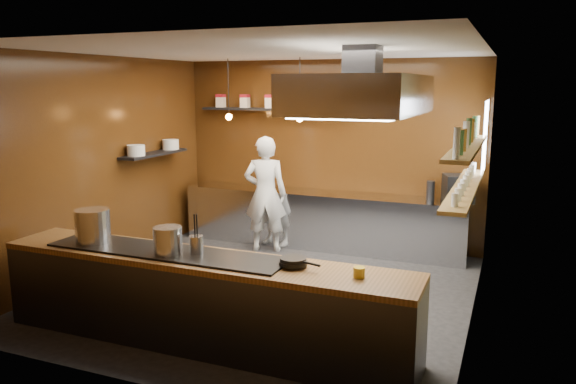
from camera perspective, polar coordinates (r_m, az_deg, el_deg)
The scene contains 26 objects.
floor at distance 7.31m, azimuth -2.21°, elevation -10.00°, with size 5.00×5.00×0.00m, color black.
back_wall at distance 9.23m, azimuth 4.12°, elevation 3.97°, with size 5.00×5.00×0.00m, color #331909.
left_wall at distance 8.26m, azimuth -18.32°, elevation 2.64°, with size 5.00×5.00×0.00m, color #331909.
right_wall at distance 6.33m, azimuth 18.80°, elevation 0.25°, with size 5.00×5.00×0.00m, color #4B452A.
ceiling at distance 6.85m, azimuth -2.40°, elevation 14.18°, with size 5.00×5.00×0.00m, color silver.
window_pane at distance 7.96m, azimuth 19.38°, elevation 5.19°, with size 1.00×1.00×0.00m, color white.
prep_counter at distance 9.11m, azimuth 3.39°, elevation -2.83°, with size 4.60×0.65×0.90m, color silver.
pass_counter at distance 5.82m, azimuth -8.88°, elevation -10.79°, with size 4.40×0.72×0.94m.
tin_shelf at distance 9.36m, azimuth -1.39°, elevation 8.39°, with size 2.60×0.26×0.04m, color black.
plate_shelf at distance 8.94m, azimuth -13.42°, elevation 3.80°, with size 0.30×1.40×0.04m, color black.
bottle_shelf_upper at distance 6.58m, azimuth 17.79°, elevation 4.39°, with size 0.26×2.80×0.04m, color olive.
bottle_shelf_lower at distance 6.64m, azimuth 17.56°, elevation 0.36°, with size 0.26×2.80×0.04m, color olive.
extractor_hood at distance 6.02m, azimuth 7.52°, elevation 9.85°, with size 1.20×2.00×0.72m.
pendant_left at distance 8.99m, azimuth -6.04°, elevation 7.92°, with size 0.10×0.10×0.95m.
pendant_right at distance 8.49m, azimuth 1.20°, elevation 7.81°, with size 0.10×0.10×0.95m.
storage_tins at distance 9.30m, azimuth -0.53°, elevation 9.18°, with size 2.43×0.13×0.22m.
plate_stacks at distance 8.93m, azimuth -13.45°, elevation 4.44°, with size 0.26×1.16×0.16m.
bottles at distance 6.56m, azimuth 17.86°, elevation 5.61°, with size 0.06×2.66×0.24m.
wine_glasses at distance 6.63m, azimuth 17.60°, elevation 1.08°, with size 0.07×2.37×0.13m.
stockpot_large at distance 6.35m, azimuth -19.24°, elevation -3.26°, with size 0.37×0.37×0.36m, color silver.
stockpot_small at distance 5.74m, azimuth -12.12°, elevation -4.81°, with size 0.29×0.29×0.27m, color silver.
utensil_crock at distance 5.70m, azimuth -9.29°, elevation -5.30°, with size 0.14×0.14×0.18m, color silver.
frying_pan at distance 5.29m, azimuth 0.57°, elevation -7.05°, with size 0.43×0.27×0.07m.
butter_jar at distance 5.06m, azimuth 7.23°, elevation -8.09°, with size 0.10×0.10×0.09m, color gold.
espresso_machine at distance 8.61m, azimuth 16.91°, elevation 0.34°, with size 0.40×0.38×0.40m, color black.
chef at distance 8.81m, azimuth -2.31°, elevation -0.21°, with size 0.67×0.44×1.83m, color silver.
Camera 1 is at (2.82, -6.22, 2.60)m, focal length 35.00 mm.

